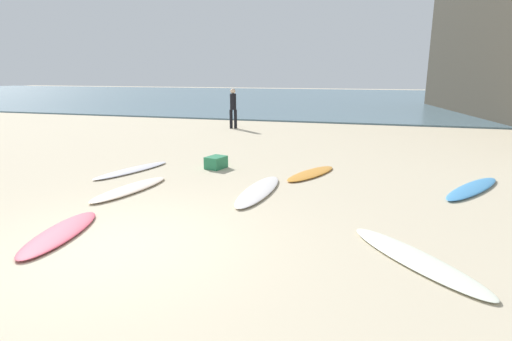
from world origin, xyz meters
name	(u,v)px	position (x,y,z in m)	size (l,w,h in m)	color
ground_plane	(115,248)	(0.00, 0.00, 0.00)	(120.00, 120.00, 0.00)	beige
ocean_water	(334,98)	(0.00, 35.65, 0.04)	(120.00, 40.00, 0.08)	slate
surfboard_0	(415,259)	(4.20, 0.75, 0.03)	(0.55, 2.38, 0.07)	white
surfboard_1	(60,233)	(-1.11, 0.17, 0.04)	(0.60, 1.96, 0.08)	#D54B5E
surfboard_2	(259,191)	(1.29, 3.26, 0.04)	(0.58, 2.49, 0.08)	silver
surfboard_3	(130,189)	(-1.43, 2.63, 0.04)	(0.57, 2.22, 0.08)	#F5DBC4
surfboard_4	(311,173)	(2.16, 5.08, 0.04)	(0.54, 1.99, 0.07)	orange
surfboard_5	(473,188)	(5.75, 4.70, 0.04)	(0.48, 2.57, 0.08)	#4A9CE0
surfboard_6	(132,170)	(-2.37, 4.18, 0.04)	(0.49, 2.36, 0.07)	white
beachgoer_near	(233,106)	(-2.48, 12.63, 1.01)	(0.35, 0.35, 1.80)	black
beach_cooler	(216,162)	(-0.40, 5.10, 0.16)	(0.53, 0.41, 0.32)	#287F51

